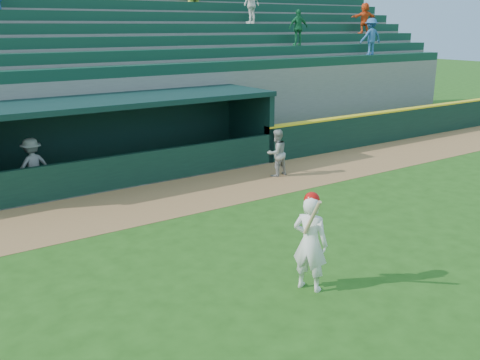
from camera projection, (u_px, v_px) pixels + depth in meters
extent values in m
plane|color=#1F4B12|center=(285.00, 260.00, 10.81)|extent=(120.00, 120.00, 0.00)
cube|color=olive|center=(172.00, 198.00, 14.69)|extent=(40.00, 3.00, 0.01)
cube|color=black|center=(413.00, 123.00, 22.48)|extent=(15.50, 0.30, 1.20)
cube|color=yellow|center=(415.00, 108.00, 22.31)|extent=(15.50, 0.32, 0.06)
imported|color=gray|center=(277.00, 153.00, 16.63)|extent=(0.75, 0.60, 1.47)
imported|color=#969691|center=(33.00, 166.00, 14.91)|extent=(1.12, 0.80, 1.58)
cube|color=slate|center=(131.00, 174.00, 16.90)|extent=(9.00, 2.60, 0.04)
cube|color=black|center=(250.00, 124.00, 19.09)|extent=(0.20, 2.60, 2.30)
cube|color=black|center=(113.00, 133.00, 17.62)|extent=(9.40, 0.20, 2.30)
cube|color=black|center=(127.00, 100.00, 16.24)|extent=(9.40, 2.80, 0.16)
cube|color=black|center=(147.00, 168.00, 15.80)|extent=(9.00, 0.16, 1.00)
cube|color=brown|center=(121.00, 162.00, 17.47)|extent=(8.40, 0.45, 0.10)
cube|color=slate|center=(107.00, 121.00, 17.95)|extent=(34.00, 0.85, 2.91)
cube|color=#0F3828|center=(105.00, 72.00, 17.40)|extent=(34.00, 0.60, 0.36)
cube|color=slate|center=(97.00, 111.00, 18.56)|extent=(34.00, 0.85, 3.36)
cube|color=#0F3828|center=(95.00, 57.00, 17.94)|extent=(34.00, 0.60, 0.36)
cube|color=slate|center=(89.00, 102.00, 19.17)|extent=(34.00, 0.85, 3.81)
cube|color=#0F3828|center=(85.00, 42.00, 18.49)|extent=(34.00, 0.60, 0.36)
cube|color=slate|center=(80.00, 93.00, 19.78)|extent=(34.00, 0.85, 4.26)
cube|color=#0F3828|center=(76.00, 29.00, 19.04)|extent=(34.00, 0.60, 0.36)
cube|color=slate|center=(72.00, 85.00, 20.39)|extent=(34.00, 0.85, 4.71)
cube|color=#0F3828|center=(67.00, 16.00, 19.59)|extent=(34.00, 0.60, 0.36)
cube|color=slate|center=(65.00, 78.00, 21.00)|extent=(34.00, 0.85, 5.16)
cube|color=#0F3828|center=(59.00, 4.00, 20.13)|extent=(34.00, 0.60, 0.36)
cube|color=slate|center=(58.00, 70.00, 21.61)|extent=(34.00, 0.85, 5.61)
cube|color=slate|center=(54.00, 69.00, 22.07)|extent=(34.50, 0.30, 5.61)
imported|color=white|center=(252.00, 5.00, 22.98)|extent=(0.99, 0.60, 1.58)
imported|color=#E94D19|center=(365.00, 18.00, 25.77)|extent=(1.39, 0.70, 1.43)
imported|color=#275792|center=(371.00, 37.00, 23.92)|extent=(1.13, 0.79, 1.59)
imported|color=#176738|center=(298.00, 28.00, 22.56)|extent=(0.93, 0.55, 1.48)
imported|color=white|center=(310.00, 243.00, 9.40)|extent=(0.66, 0.76, 1.76)
sphere|color=#AE0D09|center=(312.00, 200.00, 9.17)|extent=(0.27, 0.27, 0.27)
cylinder|color=tan|center=(312.00, 218.00, 8.96)|extent=(0.19, 0.52, 0.76)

